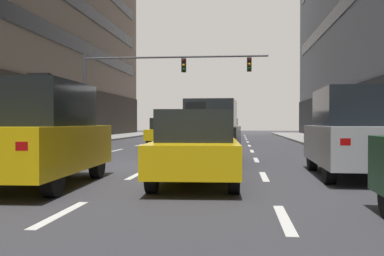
% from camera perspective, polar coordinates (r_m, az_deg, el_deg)
% --- Properties ---
extents(ground_plane, '(120.00, 120.00, 0.00)m').
position_cam_1_polar(ground_plane, '(14.73, -4.46, -4.64)').
color(ground_plane, '#38383D').
extents(lane_stripe_l1_s3, '(0.16, 2.00, 0.01)m').
position_cam_1_polar(lane_stripe_l1_s3, '(12.95, -21.53, -5.41)').
color(lane_stripe_l1_s3, silver).
rests_on(lane_stripe_l1_s3, ground).
extents(lane_stripe_l1_s4, '(0.16, 2.00, 0.01)m').
position_cam_1_polar(lane_stripe_l1_s4, '(17.52, -13.95, -3.78)').
color(lane_stripe_l1_s4, silver).
rests_on(lane_stripe_l1_s4, ground).
extents(lane_stripe_l1_s5, '(0.16, 2.00, 0.01)m').
position_cam_1_polar(lane_stripe_l1_s5, '(22.28, -9.57, -2.81)').
color(lane_stripe_l1_s5, silver).
rests_on(lane_stripe_l1_s5, ground).
extents(lane_stripe_l1_s6, '(0.16, 2.00, 0.01)m').
position_cam_1_polar(lane_stripe_l1_s6, '(27.12, -6.74, -2.17)').
color(lane_stripe_l1_s6, silver).
rests_on(lane_stripe_l1_s6, ground).
extents(lane_stripe_l1_s7, '(0.16, 2.00, 0.01)m').
position_cam_1_polar(lane_stripe_l1_s7, '(32.01, -4.77, -1.73)').
color(lane_stripe_l1_s7, silver).
rests_on(lane_stripe_l1_s7, ground).
extents(lane_stripe_l1_s8, '(0.16, 2.00, 0.01)m').
position_cam_1_polar(lane_stripe_l1_s8, '(36.93, -3.33, -1.40)').
color(lane_stripe_l1_s8, silver).
rests_on(lane_stripe_l1_s8, ground).
extents(lane_stripe_l1_s9, '(0.16, 2.00, 0.01)m').
position_cam_1_polar(lane_stripe_l1_s9, '(41.87, -2.23, -1.14)').
color(lane_stripe_l1_s9, silver).
rests_on(lane_stripe_l1_s9, ground).
extents(lane_stripe_l1_s10, '(0.16, 2.00, 0.01)m').
position_cam_1_polar(lane_stripe_l1_s10, '(46.82, -1.36, -0.94)').
color(lane_stripe_l1_s10, silver).
rests_on(lane_stripe_l1_s10, ground).
extents(lane_stripe_l2_s2, '(0.16, 2.00, 0.01)m').
position_cam_1_polar(lane_stripe_l2_s2, '(7.08, -16.41, -10.49)').
color(lane_stripe_l2_s2, silver).
rests_on(lane_stripe_l2_s2, ground).
extents(lane_stripe_l2_s3, '(0.16, 2.00, 0.01)m').
position_cam_1_polar(lane_stripe_l2_s3, '(11.81, -7.10, -5.95)').
color(lane_stripe_l2_s3, silver).
rests_on(lane_stripe_l2_s3, ground).
extents(lane_stripe_l2_s4, '(0.16, 2.00, 0.01)m').
position_cam_1_polar(lane_stripe_l2_s4, '(16.69, -3.22, -3.99)').
color(lane_stripe_l2_s4, silver).
rests_on(lane_stripe_l2_s4, ground).
extents(lane_stripe_l2_s5, '(0.16, 2.00, 0.01)m').
position_cam_1_polar(lane_stripe_l2_s5, '(21.63, -1.11, -2.91)').
color(lane_stripe_l2_s5, silver).
rests_on(lane_stripe_l2_s5, ground).
extents(lane_stripe_l2_s6, '(0.16, 2.00, 0.01)m').
position_cam_1_polar(lane_stripe_l2_s6, '(26.59, 0.21, -2.23)').
color(lane_stripe_l2_s6, silver).
rests_on(lane_stripe_l2_s6, ground).
extents(lane_stripe_l2_s7, '(0.16, 2.00, 0.01)m').
position_cam_1_polar(lane_stripe_l2_s7, '(31.57, 1.12, -1.76)').
color(lane_stripe_l2_s7, silver).
rests_on(lane_stripe_l2_s7, ground).
extents(lane_stripe_l2_s8, '(0.16, 2.00, 0.01)m').
position_cam_1_polar(lane_stripe_l2_s8, '(36.55, 1.78, -1.42)').
color(lane_stripe_l2_s8, silver).
rests_on(lane_stripe_l2_s8, ground).
extents(lane_stripe_l2_s9, '(0.16, 2.00, 0.01)m').
position_cam_1_polar(lane_stripe_l2_s9, '(41.53, 2.28, -1.16)').
color(lane_stripe_l2_s9, silver).
rests_on(lane_stripe_l2_s9, ground).
extents(lane_stripe_l2_s10, '(0.16, 2.00, 0.01)m').
position_cam_1_polar(lane_stripe_l2_s10, '(46.52, 2.67, -0.96)').
color(lane_stripe_l2_s10, silver).
rests_on(lane_stripe_l2_s10, ground).
extents(lane_stripe_l3_s2, '(0.16, 2.00, 0.01)m').
position_cam_1_polar(lane_stripe_l3_s2, '(6.60, 11.69, -11.30)').
color(lane_stripe_l3_s2, silver).
rests_on(lane_stripe_l3_s2, ground).
extents(lane_stripe_l3_s3, '(0.16, 2.00, 0.01)m').
position_cam_1_polar(lane_stripe_l3_s3, '(11.53, 9.18, -6.12)').
color(lane_stripe_l3_s3, silver).
rests_on(lane_stripe_l3_s3, ground).
extents(lane_stripe_l3_s4, '(0.16, 2.00, 0.01)m').
position_cam_1_polar(lane_stripe_l3_s4, '(16.49, 8.20, -4.05)').
color(lane_stripe_l3_s4, silver).
rests_on(lane_stripe_l3_s4, ground).
extents(lane_stripe_l3_s5, '(0.16, 2.00, 0.01)m').
position_cam_1_polar(lane_stripe_l3_s5, '(21.48, 7.67, -2.94)').
color(lane_stripe_l3_s5, silver).
rests_on(lane_stripe_l3_s5, ground).
extents(lane_stripe_l3_s6, '(0.16, 2.00, 0.01)m').
position_cam_1_polar(lane_stripe_l3_s6, '(26.47, 7.34, -2.25)').
color(lane_stripe_l3_s6, silver).
rests_on(lane_stripe_l3_s6, ground).
extents(lane_stripe_l3_s7, '(0.16, 2.00, 0.01)m').
position_cam_1_polar(lane_stripe_l3_s7, '(31.46, 7.12, -1.77)').
color(lane_stripe_l3_s7, silver).
rests_on(lane_stripe_l3_s7, ground).
extents(lane_stripe_l3_s8, '(0.16, 2.00, 0.01)m').
position_cam_1_polar(lane_stripe_l3_s8, '(36.46, 6.96, -1.43)').
color(lane_stripe_l3_s8, silver).
rests_on(lane_stripe_l3_s8, ground).
extents(lane_stripe_l3_s9, '(0.16, 2.00, 0.01)m').
position_cam_1_polar(lane_stripe_l3_s9, '(41.45, 6.83, -1.17)').
color(lane_stripe_l3_s9, silver).
rests_on(lane_stripe_l3_s9, ground).
extents(lane_stripe_l3_s10, '(0.16, 2.00, 0.01)m').
position_cam_1_polar(lane_stripe_l3_s10, '(46.45, 6.74, -0.96)').
color(lane_stripe_l3_s10, silver).
rests_on(lane_stripe_l3_s10, ground).
extents(taxi_driving_0, '(2.08, 4.69, 2.43)m').
position_cam_1_polar(taxi_driving_0, '(10.17, -18.85, -0.77)').
color(taxi_driving_0, black).
rests_on(taxi_driving_0, ground).
extents(car_driving_1, '(1.99, 4.48, 2.14)m').
position_cam_1_polar(car_driving_1, '(33.04, 3.96, 0.20)').
color(car_driving_1, black).
rests_on(car_driving_1, ground).
extents(taxi_driving_2, '(2.02, 4.46, 1.82)m').
position_cam_1_polar(taxi_driving_2, '(9.95, 0.50, -2.54)').
color(taxi_driving_2, black).
rests_on(taxi_driving_2, ground).
extents(car_driving_3, '(2.00, 4.46, 2.13)m').
position_cam_1_polar(car_driving_3, '(15.24, 2.56, -0.46)').
color(car_driving_3, black).
rests_on(car_driving_3, ground).
extents(taxi_driving_4, '(1.92, 4.40, 1.81)m').
position_cam_1_polar(taxi_driving_4, '(27.11, -3.31, -0.47)').
color(taxi_driving_4, black).
rests_on(taxi_driving_4, ground).
extents(taxi_driving_5, '(2.12, 4.73, 1.94)m').
position_cam_1_polar(taxi_driving_5, '(42.79, 4.74, 0.05)').
color(taxi_driving_5, black).
rests_on(taxi_driving_5, ground).
extents(car_parked_1, '(2.05, 4.65, 2.23)m').
position_cam_1_polar(car_parked_1, '(11.95, 19.98, -0.60)').
color(car_parked_1, black).
rests_on(car_parked_1, ground).
extents(traffic_signal_0, '(11.53, 0.35, 5.88)m').
position_cam_1_polar(traffic_signal_0, '(27.99, -5.21, 6.86)').
color(traffic_signal_0, '#4C4C51').
rests_on(traffic_signal_0, sidewalk_left).
extents(pedestrian_0, '(0.47, 0.34, 1.56)m').
position_cam_1_polar(pedestrian_0, '(23.73, 16.95, -0.13)').
color(pedestrian_0, '#383D59').
rests_on(pedestrian_0, sidewalk_right).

